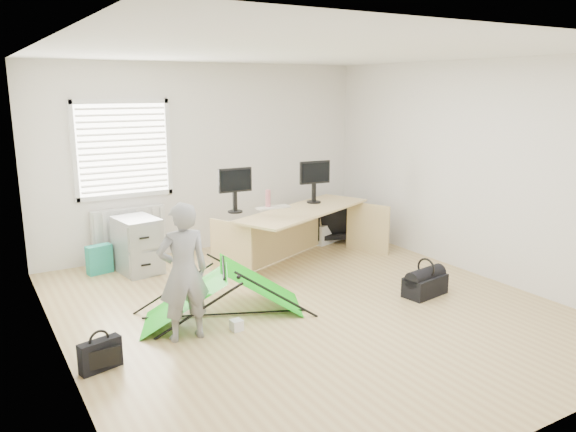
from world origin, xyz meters
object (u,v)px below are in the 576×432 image
monitor_left (235,196)px  office_chair (331,221)px  person (183,272)px  filing_cabinet (138,245)px  monitor_right (314,188)px  thermos (268,199)px  storage_crate (323,232)px  kite (224,292)px  laptop_bag (100,355)px  desk (304,236)px  duffel_bag (425,286)px

monitor_left → office_chair: size_ratio=0.69×
person → monitor_left: bearing=-124.6°
office_chair → person: size_ratio=0.49×
filing_cabinet → office_chair: size_ratio=1.11×
monitor_right → thermos: 0.74m
office_chair → storage_crate: bearing=18.2°
kite → storage_crate: bearing=60.2°
monitor_left → monitor_right: monitor_right is taller
filing_cabinet → storage_crate: 2.92m
storage_crate → laptop_bag: bearing=-148.2°
filing_cabinet → desk: bearing=-29.6°
duffel_bag → person: bearing=164.5°
desk → duffel_bag: bearing=-95.6°
storage_crate → monitor_right: bearing=-134.9°
person → duffel_bag: (2.80, -0.32, -0.55)m
storage_crate → duffel_bag: size_ratio=1.02×
desk → thermos: size_ratio=8.76×
monitor_left → duffel_bag: (1.44, -2.05, -0.86)m
duffel_bag → thermos: bearing=105.5°
monitor_left → thermos: bearing=4.6°
person → duffel_bag: bearing=177.1°
monitor_left → office_chair: 2.07m
desk → monitor_right: monitor_right is taller
desk → office_chair: size_ratio=3.39×
laptop_bag → thermos: bearing=21.4°
laptop_bag → kite: bearing=6.4°
monitor_right → desk: bearing=-133.6°
monitor_right → duffel_bag: size_ratio=0.86×
monitor_left → thermos: 0.51m
laptop_bag → monitor_left: bearing=26.9°
office_chair → desk: bearing=56.2°
office_chair → kite: size_ratio=0.38×
desk → person: person is taller
filing_cabinet → laptop_bag: (-1.03, -2.43, -0.23)m
filing_cabinet → office_chair: filing_cabinet is taller
storage_crate → filing_cabinet: bearing=-179.7°
office_chair → person: bearing=52.0°
monitor_left → storage_crate: (1.74, 0.50, -0.82)m
monitor_left → laptop_bag: bearing=-135.6°
thermos → laptop_bag: 3.42m
desk → thermos: bearing=117.0°
desk → laptop_bag: size_ratio=6.12×
filing_cabinet → laptop_bag: 2.65m
storage_crate → desk: bearing=-136.5°
monitor_left → kite: (-0.81, -1.41, -0.71)m
storage_crate → laptop_bag: 4.64m
monitor_right → kite: size_ratio=0.27×
thermos → desk: bearing=-39.6°
person → kite: (0.55, 0.32, -0.40)m
kite → office_chair: bearing=58.6°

